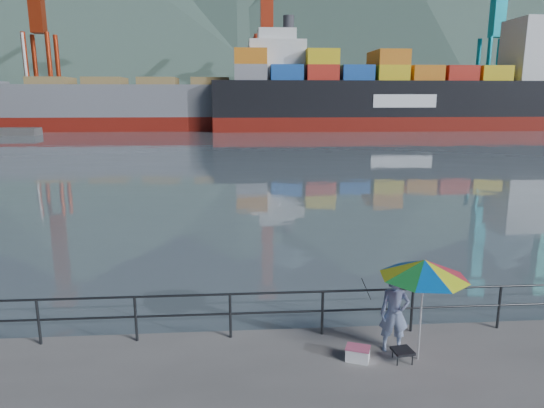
{
  "coord_description": "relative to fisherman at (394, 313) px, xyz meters",
  "views": [
    {
      "loc": [
        -0.81,
        -7.98,
        5.1
      ],
      "look_at": [
        0.21,
        6.0,
        2.0
      ],
      "focal_mm": 32.0,
      "sensor_mm": 36.0,
      "label": 1
    }
  ],
  "objects": [
    {
      "name": "folding_stool",
      "position": [
        0.05,
        -0.45,
        -0.68
      ],
      "size": [
        0.43,
        0.43,
        0.25
      ],
      "color": "black",
      "rests_on": "ground"
    },
    {
      "name": "beach_umbrella",
      "position": [
        0.39,
        -0.39,
        1.09
      ],
      "size": [
        2.07,
        2.07,
        2.08
      ],
      "color": "white",
      "rests_on": "ground"
    },
    {
      "name": "bulk_carrier",
      "position": [
        -11.73,
        73.81,
        3.27
      ],
      "size": [
        54.23,
        9.39,
        14.5
      ],
      "color": "maroon",
      "rests_on": "ground"
    },
    {
      "name": "port_cranes",
      "position": [
        28.67,
        83.08,
        15.19
      ],
      "size": [
        116.0,
        28.0,
        38.4
      ],
      "color": "#B62F11",
      "rests_on": "ground"
    },
    {
      "name": "mountains",
      "position": [
        36.48,
        206.82,
        34.74
      ],
      "size": [
        600.0,
        332.8,
        80.0
      ],
      "color": "#385147",
      "rests_on": "ground"
    },
    {
      "name": "container_stacks",
      "position": [
        32.44,
        93.02,
        2.17
      ],
      "size": [
        58.0,
        8.4,
        7.8
      ],
      "color": "#194CA5",
      "rests_on": "ground"
    },
    {
      "name": "guardrail",
      "position": [
        -2.33,
        0.78,
        -0.29
      ],
      "size": [
        22.0,
        0.06,
        1.03
      ],
      "color": "#2D3033",
      "rests_on": "ground"
    },
    {
      "name": "container_ship",
      "position": [
        24.75,
        71.29,
        5.02
      ],
      "size": [
        59.67,
        9.94,
        18.1
      ],
      "color": "maroon",
      "rests_on": "ground"
    },
    {
      "name": "fishing_rod",
      "position": [
        -0.3,
        1.03,
        -0.81
      ],
      "size": [
        0.66,
        1.47,
        1.13
      ],
      "primitive_type": "cylinder",
      "rotation": [
        0.96,
        0.0,
        -0.41
      ],
      "color": "black",
      "rests_on": "ground"
    },
    {
      "name": "fisherman",
      "position": [
        0.0,
        0.0,
        0.0
      ],
      "size": [
        0.65,
        0.49,
        1.62
      ],
      "primitive_type": "imported",
      "rotation": [
        0.0,
        0.0,
        -0.18
      ],
      "color": "#325693",
      "rests_on": "ground"
    },
    {
      "name": "harbor_water",
      "position": [
        -2.33,
        129.08,
        -0.81
      ],
      "size": [
        500.0,
        280.0,
        0.0
      ],
      "primitive_type": "cube",
      "color": "slate",
      "rests_on": "ground"
    },
    {
      "name": "far_dock",
      "position": [
        7.67,
        92.08,
        -0.81
      ],
      "size": [
        200.0,
        40.0,
        0.4
      ],
      "primitive_type": "cube",
      "color": "#514F4C",
      "rests_on": "ground"
    },
    {
      "name": "cooler_bag",
      "position": [
        -0.82,
        -0.35,
        -0.68
      ],
      "size": [
        0.53,
        0.44,
        0.26
      ],
      "primitive_type": "cube",
      "rotation": [
        0.0,
        0.0,
        -0.38
      ],
      "color": "white",
      "rests_on": "ground"
    }
  ]
}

